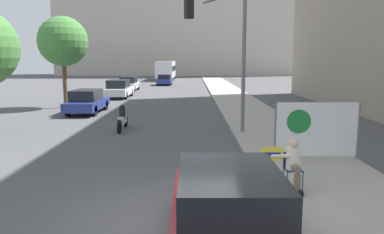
# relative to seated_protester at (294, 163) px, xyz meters

# --- Properties ---
(ground_plane) EXTENTS (160.00, 160.00, 0.00)m
(ground_plane) POSITION_rel_seated_protester_xyz_m (-2.70, -1.66, -0.78)
(ground_plane) COLOR #4F4F51
(sidewalk_curb) EXTENTS (3.42, 90.00, 0.13)m
(sidewalk_curb) POSITION_rel_seated_protester_xyz_m (1.08, 13.34, -0.72)
(sidewalk_curb) COLOR #A8A399
(sidewalk_curb) RESTS_ON ground_plane
(seated_protester) EXTENTS (0.99, 0.77, 1.21)m
(seated_protester) POSITION_rel_seated_protester_xyz_m (0.00, 0.00, 0.00)
(seated_protester) COLOR #474C56
(seated_protester) RESTS_ON sidewalk_curb
(protest_banner) EXTENTS (2.62, 0.06, 1.78)m
(protest_banner) POSITION_rel_seated_protester_xyz_m (1.43, 2.74, 0.29)
(protest_banner) COLOR slate
(protest_banner) RESTS_ON sidewalk_curb
(traffic_light_pole) EXTENTS (2.58, 2.35, 5.79)m
(traffic_light_pole) POSITION_rel_seated_protester_xyz_m (-1.07, 6.95, 3.22)
(traffic_light_pole) COLOR slate
(traffic_light_pole) RESTS_ON sidewalk_curb
(parked_car_curbside) EXTENTS (1.82, 4.42, 1.50)m
(parked_car_curbside) POSITION_rel_seated_protester_xyz_m (-1.81, -2.92, -0.04)
(parked_car_curbside) COLOR maroon
(parked_car_curbside) RESTS_ON ground_plane
(car_on_road_nearest) EXTENTS (1.73, 4.51, 1.42)m
(car_on_road_nearest) POSITION_rel_seated_protester_xyz_m (-8.76, 13.96, -0.07)
(car_on_road_nearest) COLOR navy
(car_on_road_nearest) RESTS_ON ground_plane
(car_on_road_midblock) EXTENTS (1.87, 4.68, 1.53)m
(car_on_road_midblock) POSITION_rel_seated_protester_xyz_m (-8.66, 23.33, -0.02)
(car_on_road_midblock) COLOR silver
(car_on_road_midblock) RESTS_ON ground_plane
(car_on_road_distant) EXTENTS (1.71, 4.70, 1.49)m
(car_on_road_distant) POSITION_rel_seated_protester_xyz_m (-9.02, 30.69, -0.04)
(car_on_road_distant) COLOR silver
(car_on_road_distant) RESTS_ON ground_plane
(car_on_road_far_lane) EXTENTS (1.78, 4.63, 1.37)m
(car_on_road_far_lane) POSITION_rel_seated_protester_xyz_m (-5.93, 39.88, -0.09)
(car_on_road_far_lane) COLOR navy
(car_on_road_far_lane) RESTS_ON ground_plane
(city_bus_on_road) EXTENTS (2.57, 11.81, 3.02)m
(city_bus_on_road) POSITION_rel_seated_protester_xyz_m (-6.62, 52.82, 0.97)
(city_bus_on_road) COLOR silver
(city_bus_on_road) RESTS_ON ground_plane
(motorcycle_on_road) EXTENTS (0.28, 2.19, 1.18)m
(motorcycle_on_road) POSITION_rel_seated_protester_xyz_m (-5.58, 8.31, -0.26)
(motorcycle_on_road) COLOR silver
(motorcycle_on_road) RESTS_ON ground_plane
(street_tree_midblock) EXTENTS (3.27, 3.27, 6.05)m
(street_tree_midblock) POSITION_rel_seated_protester_xyz_m (-10.92, 16.53, 3.61)
(street_tree_midblock) COLOR brown
(street_tree_midblock) RESTS_ON ground_plane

